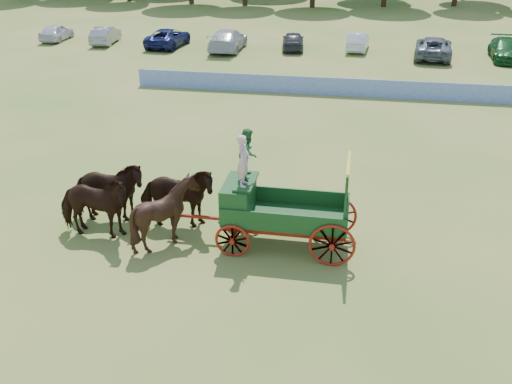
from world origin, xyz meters
name	(u,v)px	position (x,y,z in m)	size (l,w,h in m)	color
ground	(371,266)	(0.00, 0.00, 0.00)	(160.00, 160.00, 0.00)	#9E8447
horse_lead_left	(94,207)	(-8.80, 0.23, 1.09)	(1.18, 2.59, 2.18)	black
horse_lead_right	(108,192)	(-8.80, 1.33, 1.09)	(1.18, 2.59, 2.18)	black
horse_wheel_left	(166,213)	(-6.40, 0.23, 1.09)	(1.77, 1.99, 2.19)	black
horse_wheel_right	(176,198)	(-6.40, 1.33, 1.09)	(1.18, 2.59, 2.18)	black
farm_dray	(263,197)	(-3.44, 0.80, 1.64)	(6.00, 2.00, 3.74)	#A61D10
sponsor_banner	(353,88)	(-1.00, 18.00, 0.53)	(26.00, 0.08, 1.05)	#1E42A5
parked_cars	(282,41)	(-6.72, 29.67, 0.74)	(37.78, 6.67, 1.62)	silver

